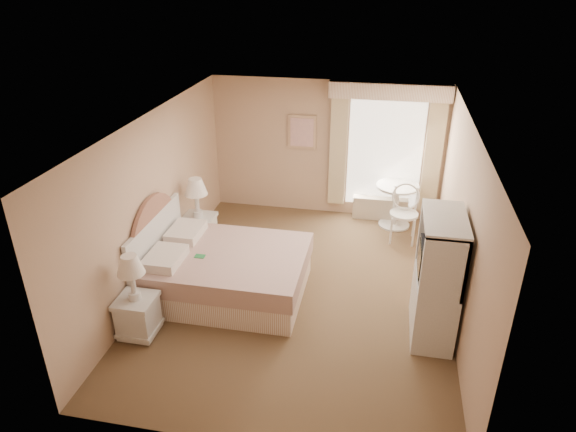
% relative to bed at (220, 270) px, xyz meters
% --- Properties ---
extents(room, '(4.21, 5.51, 2.51)m').
position_rel_bed_xyz_m(room, '(1.12, 0.24, 0.88)').
color(room, brown).
rests_on(room, ground).
extents(window, '(2.05, 0.22, 2.51)m').
position_rel_bed_xyz_m(window, '(2.17, 2.89, 0.97)').
color(window, white).
rests_on(window, room).
extents(framed_art, '(0.52, 0.04, 0.62)m').
position_rel_bed_xyz_m(framed_art, '(0.67, 2.95, 1.18)').
color(framed_art, tan).
rests_on(framed_art, room).
extents(bed, '(2.19, 1.73, 1.53)m').
position_rel_bed_xyz_m(bed, '(0.00, 0.00, 0.00)').
color(bed, tan).
rests_on(bed, room).
extents(nightstand_near, '(0.47, 0.47, 1.14)m').
position_rel_bed_xyz_m(nightstand_near, '(-0.72, -1.12, 0.07)').
color(nightstand_near, silver).
rests_on(nightstand_near, room).
extents(nightstand_far, '(0.51, 0.51, 1.24)m').
position_rel_bed_xyz_m(nightstand_far, '(-0.72, 1.14, 0.10)').
color(nightstand_far, silver).
rests_on(nightstand_far, room).
extents(round_table, '(0.75, 0.75, 0.79)m').
position_rel_bed_xyz_m(round_table, '(2.44, 2.63, 0.16)').
color(round_table, silver).
rests_on(round_table, room).
extents(cafe_chair, '(0.49, 0.49, 0.99)m').
position_rel_bed_xyz_m(cafe_chair, '(2.57, 2.15, 0.21)').
color(cafe_chair, silver).
rests_on(cafe_chair, room).
extents(armoire, '(0.50, 0.99, 1.65)m').
position_rel_bed_xyz_m(armoire, '(2.93, -0.35, 0.32)').
color(armoire, silver).
rests_on(armoire, room).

